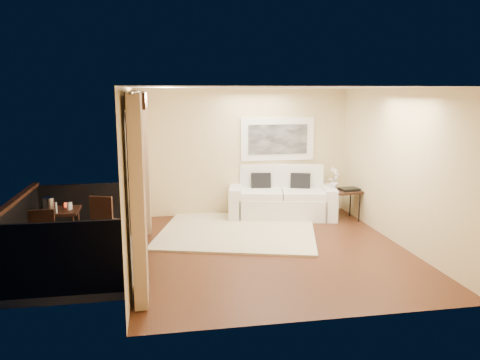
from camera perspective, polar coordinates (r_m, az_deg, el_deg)
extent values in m
plane|color=#522A18|center=(8.03, 3.94, -8.49)|extent=(5.00, 5.00, 0.00)
plane|color=white|center=(7.58, 4.20, 11.17)|extent=(5.00, 5.00, 0.00)
plane|color=beige|center=(10.10, 0.65, 3.43)|extent=(4.50, 0.00, 4.50)
plane|color=beige|center=(5.35, 10.54, -3.45)|extent=(4.50, 0.00, 4.50)
plane|color=beige|center=(8.51, 18.94, 1.44)|extent=(0.00, 5.00, 5.00)
plane|color=beige|center=(9.30, -12.37, 2.53)|extent=(0.00, 2.70, 2.70)
plane|color=beige|center=(5.66, -13.83, -2.77)|extent=(0.00, 2.70, 2.70)
plane|color=beige|center=(7.36, -13.32, 9.75)|extent=(0.00, 2.40, 2.40)
cube|color=black|center=(7.36, -12.37, 9.56)|extent=(0.28, 2.40, 0.22)
cube|color=#605B56|center=(7.94, -19.08, -9.76)|extent=(1.80, 2.60, 0.12)
cube|color=black|center=(7.96, -25.48, -5.94)|extent=(0.06, 2.60, 1.00)
cube|color=black|center=(8.98, -18.05, -3.58)|extent=(1.80, 0.06, 1.00)
cube|color=black|center=(6.58, -21.10, -9.01)|extent=(1.80, 0.06, 1.00)
cube|color=black|center=(7.83, -25.79, -2.29)|extent=(0.10, 2.60, 0.06)
cube|color=tan|center=(9.00, -11.55, 2.10)|extent=(0.16, 0.75, 2.62)
cube|color=tan|center=(5.96, -12.29, -2.34)|extent=(0.16, 0.75, 2.62)
cylinder|color=#4C473F|center=(7.35, -12.24, 10.42)|extent=(0.04, 4.80, 0.04)
cube|color=white|center=(10.20, 4.60, 4.99)|extent=(1.62, 0.05, 0.92)
cube|color=black|center=(10.16, 4.65, 4.97)|extent=(1.30, 0.02, 0.64)
cube|color=beige|center=(8.96, -0.28, -6.25)|extent=(3.45, 3.20, 0.04)
cube|color=white|center=(10.01, 5.12, -3.26)|extent=(1.96, 1.30, 0.44)
cube|color=white|center=(10.28, 5.04, -0.53)|extent=(1.81, 0.59, 0.87)
cube|color=white|center=(9.97, -0.53, -2.64)|extent=(0.44, 0.99, 0.66)
cube|color=white|center=(10.09, 10.73, -2.68)|extent=(0.44, 0.99, 0.66)
cube|color=white|center=(9.89, 2.65, -1.63)|extent=(1.00, 1.00, 0.15)
cube|color=white|center=(9.94, 7.66, -1.65)|extent=(1.00, 1.00, 0.15)
cube|color=black|center=(10.09, 2.58, -0.34)|extent=(0.44, 0.24, 0.43)
cube|color=black|center=(10.14, 7.37, -0.36)|extent=(0.46, 0.32, 0.43)
cube|color=black|center=(9.91, 12.66, -1.32)|extent=(0.68, 0.68, 0.04)
cylinder|color=black|center=(9.69, 11.84, -3.49)|extent=(0.03, 0.03, 0.59)
cylinder|color=black|center=(9.87, 14.34, -3.34)|extent=(0.03, 0.03, 0.59)
cylinder|color=black|center=(10.11, 10.87, -2.86)|extent=(0.03, 0.03, 0.59)
cylinder|color=black|center=(10.28, 13.29, -2.72)|extent=(0.03, 0.03, 0.59)
cube|color=black|center=(9.89, 13.19, -1.10)|extent=(0.40, 0.31, 0.05)
imported|color=white|center=(9.93, 11.45, 0.28)|extent=(0.31, 0.29, 0.48)
cube|color=black|center=(8.32, -21.13, -3.56)|extent=(0.61, 0.61, 0.05)
cylinder|color=black|center=(8.23, -22.97, -6.43)|extent=(0.04, 0.04, 0.66)
cylinder|color=black|center=(8.13, -19.58, -6.40)|extent=(0.04, 0.04, 0.66)
cylinder|color=black|center=(8.69, -22.26, -5.49)|extent=(0.04, 0.04, 0.66)
cylinder|color=black|center=(8.60, -19.04, -5.44)|extent=(0.04, 0.04, 0.66)
cube|color=black|center=(8.40, -15.91, -4.97)|extent=(0.51, 0.51, 0.05)
cube|color=black|center=(8.18, -16.54, -3.70)|extent=(0.39, 0.18, 0.52)
cylinder|color=black|center=(8.53, -14.39, -6.19)|extent=(0.03, 0.03, 0.41)
cylinder|color=black|center=(8.67, -16.34, -6.03)|extent=(0.03, 0.03, 0.41)
cylinder|color=black|center=(8.26, -15.31, -6.82)|extent=(0.03, 0.03, 0.41)
cylinder|color=black|center=(8.39, -17.31, -6.64)|extent=(0.03, 0.03, 0.41)
cube|color=black|center=(7.68, -23.12, -7.08)|extent=(0.38, 0.38, 0.04)
cube|color=black|center=(7.78, -22.98, -5.12)|extent=(0.38, 0.05, 0.49)
cylinder|color=black|center=(7.64, -24.37, -8.95)|extent=(0.03, 0.03, 0.39)
cylinder|color=black|center=(7.57, -22.09, -8.94)|extent=(0.03, 0.03, 0.39)
cylinder|color=black|center=(7.92, -23.86, -8.21)|extent=(0.03, 0.03, 0.39)
cylinder|color=black|center=(7.86, -21.67, -8.20)|extent=(0.03, 0.03, 0.39)
cylinder|color=silver|center=(8.38, -22.28, -2.66)|extent=(0.18, 0.18, 0.20)
cylinder|color=#F93A16|center=(8.46, -20.48, -2.87)|extent=(0.06, 0.06, 0.07)
cylinder|color=white|center=(8.08, -21.52, -3.17)|extent=(0.04, 0.04, 0.18)
cylinder|color=white|center=(8.23, -20.15, -3.04)|extent=(0.06, 0.06, 0.12)
cylinder|color=white|center=(8.26, -19.97, -2.97)|extent=(0.06, 0.06, 0.12)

